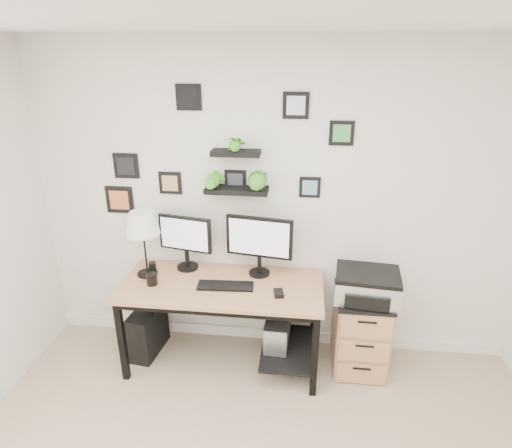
# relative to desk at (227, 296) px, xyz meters

# --- Properties ---
(room) EXTENTS (4.00, 4.00, 4.00)m
(room) POSITION_rel_desk_xyz_m (0.35, 0.32, -0.58)
(room) COLOR tan
(room) RESTS_ON ground
(desk) EXTENTS (1.60, 0.70, 0.75)m
(desk) POSITION_rel_desk_xyz_m (0.00, 0.00, 0.00)
(desk) COLOR tan
(desk) RESTS_ON ground
(monitor_left) EXTENTS (0.46, 0.21, 0.47)m
(monitor_left) POSITION_rel_desk_xyz_m (-0.38, 0.20, 0.40)
(monitor_left) COLOR black
(monitor_left) RESTS_ON desk
(monitor_right) EXTENTS (0.54, 0.20, 0.51)m
(monitor_right) POSITION_rel_desk_xyz_m (0.24, 0.16, 0.42)
(monitor_right) COLOR black
(monitor_right) RESTS_ON desk
(keyboard) EXTENTS (0.45, 0.17, 0.02)m
(keyboard) POSITION_rel_desk_xyz_m (0.00, -0.07, 0.13)
(keyboard) COLOR black
(keyboard) RESTS_ON desk
(mouse) EXTENTS (0.09, 0.12, 0.03)m
(mouse) POSITION_rel_desk_xyz_m (0.42, -0.14, 0.14)
(mouse) COLOR black
(mouse) RESTS_ON desk
(table_lamp) EXTENTS (0.27, 0.27, 0.55)m
(table_lamp) POSITION_rel_desk_xyz_m (-0.68, 0.06, 0.57)
(table_lamp) COLOR black
(table_lamp) RESTS_ON desk
(mug) EXTENTS (0.09, 0.09, 0.10)m
(mug) POSITION_rel_desk_xyz_m (-0.58, -0.10, 0.17)
(mug) COLOR black
(mug) RESTS_ON desk
(pen_cup) EXTENTS (0.06, 0.06, 0.08)m
(pen_cup) POSITION_rel_desk_xyz_m (-0.65, 0.11, 0.16)
(pen_cup) COLOR black
(pen_cup) RESTS_ON desk
(pc_tower_black) EXTENTS (0.24, 0.44, 0.42)m
(pc_tower_black) POSITION_rel_desk_xyz_m (-0.72, 0.02, -0.41)
(pc_tower_black) COLOR black
(pc_tower_black) RESTS_ON ground
(pc_tower_grey) EXTENTS (0.21, 0.44, 0.43)m
(pc_tower_grey) POSITION_rel_desk_xyz_m (0.41, 0.04, -0.41)
(pc_tower_grey) COLOR gray
(pc_tower_grey) RESTS_ON ground
(file_cabinet) EXTENTS (0.43, 0.53, 0.67)m
(file_cabinet) POSITION_rel_desk_xyz_m (1.09, 0.06, -0.29)
(file_cabinet) COLOR tan
(file_cabinet) RESTS_ON ground
(printer) EXTENTS (0.52, 0.43, 0.22)m
(printer) POSITION_rel_desk_xyz_m (1.10, 0.03, 0.15)
(printer) COLOR silver
(printer) RESTS_ON file_cabinet
(wall_decor) EXTENTS (2.02, 0.18, 1.06)m
(wall_decor) POSITION_rel_desk_xyz_m (0.01, 0.26, 1.02)
(wall_decor) COLOR black
(wall_decor) RESTS_ON ground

